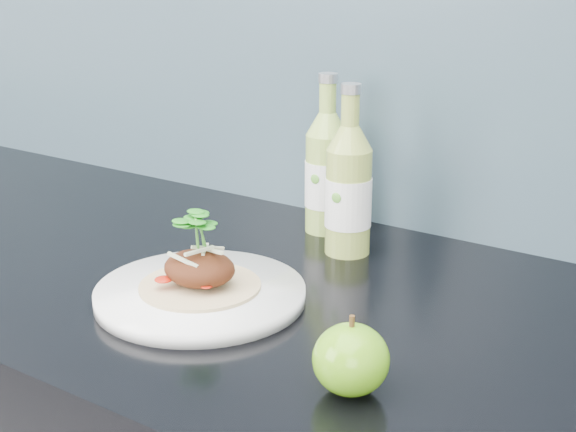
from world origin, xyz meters
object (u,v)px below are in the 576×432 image
green_apple (351,359)px  cider_bottle_left (327,173)px  dinner_plate (200,294)px  cider_bottle_right (348,191)px

green_apple → cider_bottle_left: (-0.25, 0.36, 0.05)m
green_apple → cider_bottle_left: size_ratio=0.37×
green_apple → dinner_plate: bearing=162.1°
dinner_plate → green_apple: 0.25m
dinner_plate → cider_bottle_left: 0.30m
dinner_plate → green_apple: (0.24, -0.08, 0.02)m
dinner_plate → green_apple: green_apple is taller
cider_bottle_right → cider_bottle_left: bearing=133.4°
dinner_plate → cider_bottle_left: bearing=91.7°
green_apple → cider_bottle_right: size_ratio=0.37×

